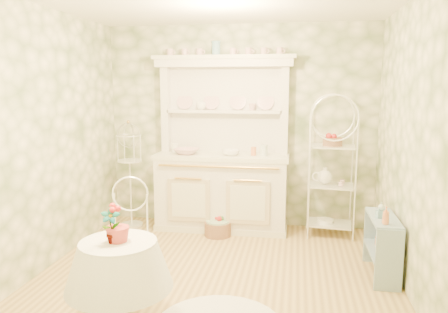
% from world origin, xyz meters
% --- Properties ---
extents(floor, '(3.60, 3.60, 0.00)m').
position_xyz_m(floor, '(0.00, 0.00, 0.00)').
color(floor, tan).
rests_on(floor, ground).
extents(wall_left, '(3.60, 3.60, 0.00)m').
position_xyz_m(wall_left, '(-1.80, 0.00, 1.35)').
color(wall_left, white).
rests_on(wall_left, floor).
extents(wall_right, '(3.60, 3.60, 0.00)m').
position_xyz_m(wall_right, '(1.80, 0.00, 1.35)').
color(wall_right, white).
rests_on(wall_right, floor).
extents(wall_back, '(3.60, 3.60, 0.00)m').
position_xyz_m(wall_back, '(0.00, 1.80, 1.35)').
color(wall_back, white).
rests_on(wall_back, floor).
extents(wall_front, '(3.60, 3.60, 0.00)m').
position_xyz_m(wall_front, '(0.00, -1.80, 1.35)').
color(wall_front, white).
rests_on(wall_front, floor).
extents(kitchen_dresser, '(1.87, 0.61, 2.29)m').
position_xyz_m(kitchen_dresser, '(-0.20, 1.52, 1.15)').
color(kitchen_dresser, white).
rests_on(kitchen_dresser, floor).
extents(bakers_rack, '(0.63, 0.48, 1.88)m').
position_xyz_m(bakers_rack, '(1.21, 1.49, 0.94)').
color(bakers_rack, white).
rests_on(bakers_rack, floor).
extents(side_shelf, '(0.31, 0.70, 0.58)m').
position_xyz_m(side_shelf, '(1.64, 0.33, 0.29)').
color(side_shelf, '#8CA7BD').
rests_on(side_shelf, floor).
extents(round_table, '(0.78, 0.78, 0.67)m').
position_xyz_m(round_table, '(-0.58, -1.02, 0.34)').
color(round_table, white).
rests_on(round_table, floor).
extents(cafe_chair, '(0.45, 0.45, 0.82)m').
position_xyz_m(cafe_chair, '(-0.84, -0.26, 0.41)').
color(cafe_chair, white).
rests_on(cafe_chair, floor).
extents(birdcage_stand, '(0.39, 0.39, 1.47)m').
position_xyz_m(birdcage_stand, '(-1.43, 1.39, 0.73)').
color(birdcage_stand, white).
rests_on(birdcage_stand, floor).
extents(floor_basket, '(0.34, 0.34, 0.21)m').
position_xyz_m(floor_basket, '(-0.20, 1.22, 0.10)').
color(floor_basket, '#90674C').
rests_on(floor_basket, floor).
extents(bowl_floral, '(0.38, 0.38, 0.08)m').
position_xyz_m(bowl_floral, '(-0.66, 1.45, 1.02)').
color(bowl_floral, white).
rests_on(bowl_floral, kitchen_dresser).
extents(bowl_white, '(0.25, 0.25, 0.07)m').
position_xyz_m(bowl_white, '(-0.07, 1.45, 1.02)').
color(bowl_white, white).
rests_on(bowl_white, kitchen_dresser).
extents(cup_left, '(0.13, 0.13, 0.10)m').
position_xyz_m(cup_left, '(-0.51, 1.68, 1.61)').
color(cup_left, white).
rests_on(cup_left, kitchen_dresser).
extents(cup_right, '(0.10, 0.10, 0.09)m').
position_xyz_m(cup_right, '(0.18, 1.68, 1.61)').
color(cup_right, white).
rests_on(cup_right, kitchen_dresser).
extents(potted_geranium, '(0.17, 0.14, 0.28)m').
position_xyz_m(potted_geranium, '(-0.61, -1.07, 0.85)').
color(potted_geranium, '#3F7238').
rests_on(potted_geranium, round_table).
extents(bottle_amber, '(0.07, 0.07, 0.17)m').
position_xyz_m(bottle_amber, '(1.61, 0.08, 0.68)').
color(bottle_amber, '#D37947').
rests_on(bottle_amber, side_shelf).
extents(bottle_blue, '(0.06, 0.06, 0.11)m').
position_xyz_m(bottle_blue, '(1.58, 0.28, 0.65)').
color(bottle_blue, '#73A4BB').
rests_on(bottle_blue, side_shelf).
extents(bottle_glass, '(0.08, 0.08, 0.09)m').
position_xyz_m(bottle_glass, '(1.66, 0.58, 0.65)').
color(bottle_glass, silver).
rests_on(bottle_glass, side_shelf).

